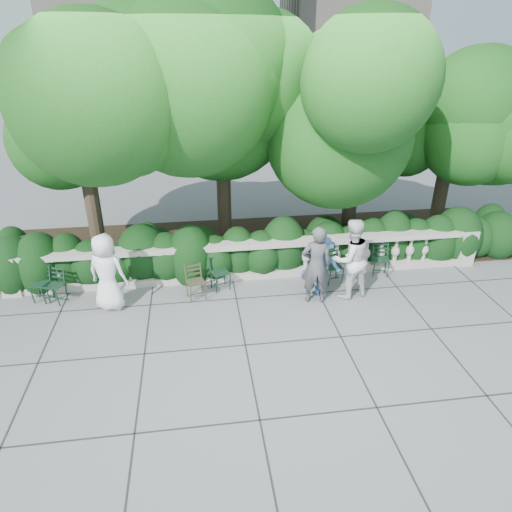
{
  "coord_description": "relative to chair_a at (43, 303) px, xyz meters",
  "views": [
    {
      "loc": [
        -1.32,
        -8.41,
        5.71
      ],
      "look_at": [
        0.0,
        1.0,
        1.0
      ],
      "focal_mm": 32.0,
      "sensor_mm": 36.0,
      "label": 1
    }
  ],
  "objects": [
    {
      "name": "balustrade",
      "position": [
        4.99,
        0.58,
        0.49
      ],
      "size": [
        12.0,
        0.44,
        1.0
      ],
      "color": "#9E998E",
      "rests_on": "ground"
    },
    {
      "name": "chair_weathered",
      "position": [
        3.6,
        -0.41,
        0.0
      ],
      "size": [
        0.55,
        0.58,
        0.84
      ],
      "primitive_type": null,
      "rotation": [
        0.0,
        0.0,
        0.26
      ],
      "color": "black",
      "rests_on": "ground"
    },
    {
      "name": "shrub_hedge",
      "position": [
        4.99,
        1.78,
        0.0
      ],
      "size": [
        15.0,
        2.6,
        1.7
      ],
      "primitive_type": null,
      "color": "black",
      "rests_on": "ground"
    },
    {
      "name": "person_older_blue",
      "position": [
        6.53,
        -0.44,
        0.75
      ],
      "size": [
        0.99,
        0.6,
        1.49
      ],
      "primitive_type": "imported",
      "rotation": [
        0.0,
        0.0,
        3.09
      ],
      "color": "#345E9E",
      "rests_on": "ground"
    },
    {
      "name": "tree_canopy",
      "position": [
        5.68,
        1.97,
        3.96
      ],
      "size": [
        15.04,
        6.52,
        6.78
      ],
      "color": "#3F3023",
      "rests_on": "ground"
    },
    {
      "name": "person_casual_man",
      "position": [
        7.15,
        -0.63,
        0.97
      ],
      "size": [
        1.09,
        0.94,
        1.95
      ],
      "primitive_type": "imported",
      "rotation": [
        0.0,
        0.0,
        3.38
      ],
      "color": "silver",
      "rests_on": "ground"
    },
    {
      "name": "chair_b",
      "position": [
        0.26,
        -0.11,
        0.0
      ],
      "size": [
        0.58,
        0.61,
        0.84
      ],
      "primitive_type": null,
      "rotation": [
        0.0,
        0.0,
        -0.37
      ],
      "color": "black",
      "rests_on": "ground"
    },
    {
      "name": "ground",
      "position": [
        4.99,
        -1.22,
        0.0
      ],
      "size": [
        90.0,
        90.0,
        0.0
      ],
      "primitive_type": "plane",
      "color": "#595B62",
      "rests_on": "ground"
    },
    {
      "name": "person_businessman",
      "position": [
        1.64,
        -0.38,
        0.9
      ],
      "size": [
        1.03,
        0.86,
        1.81
      ],
      "primitive_type": "imported",
      "rotation": [
        0.0,
        0.0,
        2.77
      ],
      "color": "white",
      "rests_on": "ground"
    },
    {
      "name": "chair_a",
      "position": [
        0.0,
        0.0,
        0.0
      ],
      "size": [
        0.49,
        0.52,
        0.84
      ],
      "primitive_type": null,
      "rotation": [
        0.0,
        0.0,
        -0.11
      ],
      "color": "black",
      "rests_on": "ground"
    },
    {
      "name": "chair_f",
      "position": [
        7.0,
        -0.12,
        0.0
      ],
      "size": [
        0.52,
        0.55,
        0.84
      ],
      "primitive_type": null,
      "rotation": [
        0.0,
        0.0,
        0.18
      ],
      "color": "black",
      "rests_on": "ground"
    },
    {
      "name": "chair_c",
      "position": [
        4.21,
        -0.03,
        0.0
      ],
      "size": [
        0.58,
        0.6,
        0.84
      ],
      "primitive_type": null,
      "rotation": [
        0.0,
        0.0,
        0.35
      ],
      "color": "black",
      "rests_on": "ground"
    },
    {
      "name": "person_woman_grey",
      "position": [
        6.3,
        -0.75,
        0.94
      ],
      "size": [
        0.74,
        0.53,
        1.88
      ],
      "primitive_type": "imported",
      "rotation": [
        0.0,
        0.0,
        3.02
      ],
      "color": "#434449",
      "rests_on": "ground"
    },
    {
      "name": "chair_d",
      "position": [
        8.27,
        0.12,
        0.0
      ],
      "size": [
        0.53,
        0.56,
        0.84
      ],
      "primitive_type": null,
      "rotation": [
        0.0,
        0.0,
        -0.22
      ],
      "color": "black",
      "rests_on": "ground"
    }
  ]
}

